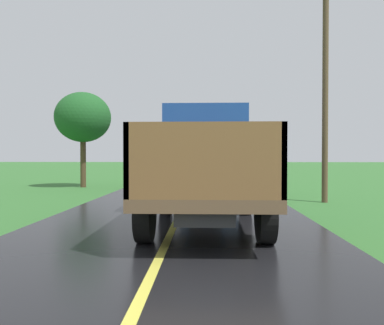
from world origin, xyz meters
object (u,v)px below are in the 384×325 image
(banana_truck_far, at_px, (208,159))
(banana_truck_near, at_px, (205,161))
(utility_pole_roadside, at_px, (325,84))
(roadside_tree_near_left, at_px, (83,118))

(banana_truck_far, bearing_deg, banana_truck_near, -90.73)
(utility_pole_roadside, xyz_separation_m, roadside_tree_near_left, (-10.31, 5.92, -0.51))
(banana_truck_near, xyz_separation_m, utility_pole_roadside, (4.08, 4.13, 2.57))
(utility_pole_roadside, height_order, roadside_tree_near_left, utility_pole_roadside)
(banana_truck_far, distance_m, roadside_tree_near_left, 6.70)
(banana_truck_far, xyz_separation_m, utility_pole_roadside, (3.96, -5.33, 2.58))
(roadside_tree_near_left, bearing_deg, utility_pole_roadside, -29.85)
(utility_pole_roadside, relative_size, roadside_tree_near_left, 1.56)
(banana_truck_near, bearing_deg, banana_truck_far, 89.27)
(utility_pole_roadside, bearing_deg, roadside_tree_near_left, 150.15)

